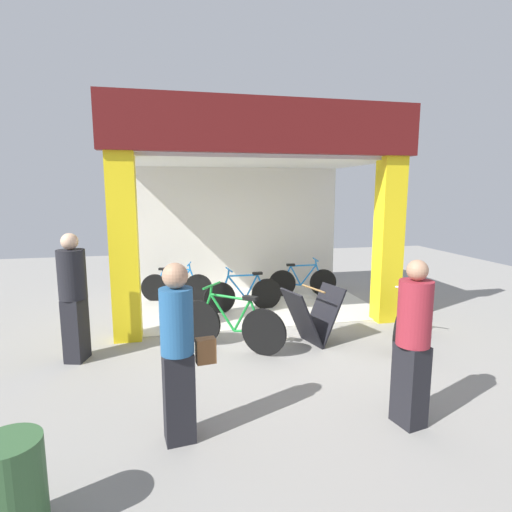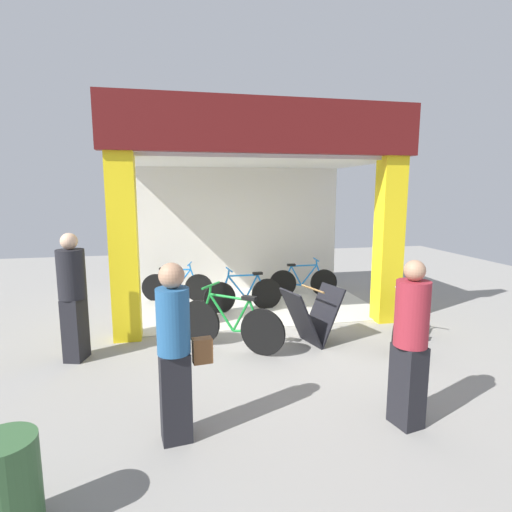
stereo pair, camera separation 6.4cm
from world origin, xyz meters
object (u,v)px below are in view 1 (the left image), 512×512
(bicycle_inside_2, at_px, (303,281))
(pedestrian_0, at_px, (73,295))
(bicycle_parked_1, at_px, (404,323))
(bicycle_inside_0, at_px, (244,294))
(pedestrian_2, at_px, (179,352))
(bicycle_parked_0, at_px, (231,324))
(bicycle_inside_1, at_px, (176,286))
(trash_bin, at_px, (12,489))
(sandwich_board_sign, at_px, (313,316))
(pedestrian_1, at_px, (413,342))

(bicycle_inside_2, distance_m, pedestrian_0, 5.00)
(bicycle_parked_1, bearing_deg, pedestrian_0, 174.99)
(bicycle_inside_0, relative_size, pedestrian_2, 0.92)
(pedestrian_2, bearing_deg, bicycle_parked_1, 27.12)
(bicycle_parked_0, xyz_separation_m, bicycle_parked_1, (2.64, -0.34, -0.05))
(bicycle_inside_1, relative_size, bicycle_parked_1, 1.29)
(bicycle_parked_0, xyz_separation_m, trash_bin, (-1.97, -2.99, -0.03))
(bicycle_parked_1, relative_size, pedestrian_0, 0.64)
(sandwich_board_sign, xyz_separation_m, pedestrian_1, (0.19, -2.30, 0.43))
(pedestrian_0, relative_size, pedestrian_2, 1.04)
(pedestrian_1, bearing_deg, bicycle_inside_0, 102.19)
(pedestrian_0, bearing_deg, pedestrian_1, -33.79)
(sandwich_board_sign, relative_size, pedestrian_1, 0.57)
(bicycle_inside_2, bearing_deg, bicycle_inside_1, 176.89)
(bicycle_parked_0, bearing_deg, pedestrian_1, -58.28)
(bicycle_inside_1, relative_size, bicycle_inside_2, 0.97)
(bicycle_inside_1, bearing_deg, bicycle_inside_2, -3.11)
(bicycle_inside_0, height_order, trash_bin, bicycle_inside_0)
(bicycle_inside_2, bearing_deg, sandwich_board_sign, -105.80)
(pedestrian_0, xyz_separation_m, pedestrian_2, (1.34, -2.19, -0.05))
(bicycle_inside_1, xyz_separation_m, pedestrian_0, (-1.44, -2.79, 0.60))
(bicycle_inside_2, distance_m, pedestrian_2, 5.64)
(bicycle_parked_0, distance_m, pedestrian_0, 2.24)
(trash_bin, bearing_deg, pedestrian_1, 10.79)
(bicycle_parked_1, bearing_deg, bicycle_parked_0, 172.58)
(bicycle_inside_0, distance_m, sandwich_board_sign, 2.03)
(sandwich_board_sign, bearing_deg, pedestrian_0, 178.01)
(bicycle_inside_0, distance_m, bicycle_inside_1, 1.62)
(sandwich_board_sign, distance_m, trash_bin, 4.38)
(pedestrian_2, bearing_deg, bicycle_inside_0, 71.06)
(bicycle_parked_0, bearing_deg, bicycle_inside_1, 104.19)
(pedestrian_1, bearing_deg, sandwich_board_sign, 94.65)
(bicycle_inside_0, xyz_separation_m, bicycle_parked_0, (-0.54, -1.86, 0.04))
(bicycle_inside_0, xyz_separation_m, pedestrian_2, (-1.36, -3.97, 0.54))
(bicycle_inside_2, xyz_separation_m, bicycle_parked_0, (-2.04, -2.71, 0.05))
(bicycle_inside_0, height_order, sandwich_board_sign, sandwich_board_sign)
(bicycle_inside_0, relative_size, trash_bin, 2.20)
(bicycle_inside_2, height_order, pedestrian_2, pedestrian_2)
(trash_bin, bearing_deg, sandwich_board_sign, 42.40)
(bicycle_parked_0, height_order, pedestrian_0, pedestrian_0)
(bicycle_inside_1, distance_m, pedestrian_0, 3.19)
(sandwich_board_sign, bearing_deg, trash_bin, -137.60)
(bicycle_parked_0, xyz_separation_m, pedestrian_2, (-0.82, -2.12, 0.50))
(bicycle_parked_1, distance_m, sandwich_board_sign, 1.42)
(bicycle_inside_2, xyz_separation_m, pedestrian_0, (-4.21, -2.63, 0.60))
(bicycle_inside_2, height_order, trash_bin, bicycle_inside_2)
(sandwich_board_sign, bearing_deg, pedestrian_2, -135.09)
(sandwich_board_sign, bearing_deg, bicycle_parked_0, 178.14)
(bicycle_inside_0, bearing_deg, pedestrian_1, -77.81)
(sandwich_board_sign, bearing_deg, pedestrian_1, -85.35)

